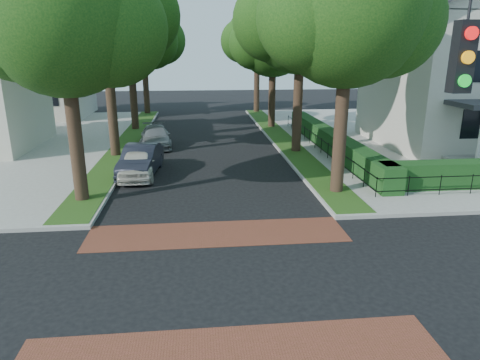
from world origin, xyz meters
The scene contains 20 objects.
ground centered at (0.00, 0.00, 0.00)m, with size 120.00×120.00×0.00m, color black.
sidewalk_ne centered at (19.50, 19.00, 0.07)m, with size 30.00×30.00×0.15m, color gray.
crosswalk_far centered at (0.00, 3.20, 0.01)m, with size 9.00×2.20×0.01m, color brown.
crosswalk_near centered at (0.00, -3.20, 0.01)m, with size 9.00×2.20×0.01m, color brown.
grass_strip_ne centered at (5.40, 19.10, 0.16)m, with size 1.60×29.80×0.02m, color #234213.
grass_strip_nw centered at (-5.40, 19.10, 0.16)m, with size 1.60×29.80×0.02m, color #234213.
tree_right_near centered at (5.60, 7.24, 7.63)m, with size 7.75×6.67×10.66m.
tree_right_mid centered at (5.61, 15.25, 7.99)m, with size 8.25×7.09×11.22m.
tree_right_far centered at (5.60, 24.22, 6.91)m, with size 7.25×6.23×9.74m.
tree_right_back centered at (5.60, 33.23, 7.27)m, with size 7.50×6.45×10.20m.
tree_left_near centered at (-5.40, 7.23, 7.27)m, with size 7.50×6.45×10.20m.
tree_left_mid centered at (-5.39, 15.24, 8.34)m, with size 8.00×6.88×11.48m.
tree_left_far centered at (-5.40, 24.22, 7.12)m, with size 7.00×6.02×9.86m.
tree_left_back centered at (-5.40, 33.24, 7.41)m, with size 7.75×6.66×10.44m.
hedge_main_road centered at (7.70, 15.00, 0.75)m, with size 1.00×18.00×1.20m, color #143B15.
fence_main_road centered at (6.90, 15.00, 0.60)m, with size 0.06×18.00×0.90m, color black, non-canonical shape.
house_left_far centered at (-15.49, 31.99, 5.04)m, with size 10.00×9.00×10.14m.
parked_car_front centered at (-3.60, 10.68, 0.72)m, with size 1.70×4.22×1.44m, color silver.
parked_car_middle centered at (-3.53, 11.13, 0.76)m, with size 1.60×4.59×1.51m, color black.
parked_car_rear centered at (-3.36, 17.83, 0.67)m, with size 1.87×4.59×1.33m, color gray.
Camera 1 is at (-0.59, -10.58, 6.14)m, focal length 32.00 mm.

